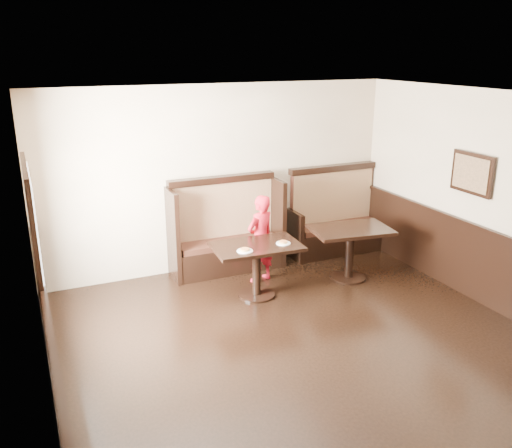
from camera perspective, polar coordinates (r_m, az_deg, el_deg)
ground at (r=5.89m, az=8.89°, el=-16.01°), size 7.00×7.00×0.00m
room_shell at (r=5.62m, az=5.06°, el=-9.70°), size 7.00×7.00×7.00m
booth_main at (r=8.31m, az=-3.20°, el=-1.34°), size 1.75×0.72×1.45m
booth_neighbor at (r=9.16m, az=8.28°, el=0.04°), size 1.65×0.72×1.45m
table_main at (r=7.37m, az=0.06°, el=-3.48°), size 1.22×0.80×0.75m
table_neighbor at (r=8.05m, az=9.87°, el=-1.78°), size 1.23×0.90×0.79m
child at (r=7.83m, az=0.47°, el=-1.56°), size 0.55×0.46×1.30m
pizza_plate_left at (r=7.07m, az=-1.18°, el=-2.77°), size 0.21×0.21×0.04m
pizza_plate_right at (r=7.35m, az=2.89°, el=-1.97°), size 0.20×0.20×0.04m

